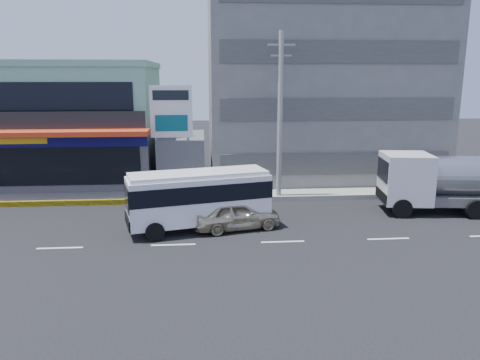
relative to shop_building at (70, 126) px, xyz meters
name	(u,v)px	position (x,y,z in m)	size (l,w,h in m)	color
ground	(173,245)	(8.00, -13.95, -4.00)	(120.00, 120.00, 0.00)	black
sidewalk	(258,190)	(13.00, -4.45, -3.85)	(70.00, 5.00, 0.30)	gray
shop_building	(70,126)	(0.00, 0.00, 0.00)	(12.40, 11.70, 8.00)	#414246
concrete_building	(317,82)	(18.00, 1.05, 3.00)	(16.00, 12.00, 14.00)	gray
gap_structure	(183,160)	(8.00, -1.95, -2.25)	(3.00, 6.00, 3.50)	#414246
satellite_dish	(181,136)	(8.00, -2.95, -0.42)	(1.50, 1.50, 0.15)	slate
billboard	(171,118)	(7.50, -4.75, 0.93)	(2.60, 0.18, 6.90)	gray
utility_pole_near	(280,116)	(14.00, -6.55, 1.15)	(1.60, 0.30, 10.00)	#999993
minibus	(199,195)	(9.17, -11.75, -2.27)	(7.26, 3.82, 2.90)	white
sedan	(236,214)	(11.00, -11.90, -3.25)	(1.76, 4.37, 1.49)	#BFB492
tanker_truck	(453,182)	(23.11, -9.98, -2.23)	(8.59, 3.62, 3.29)	silver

